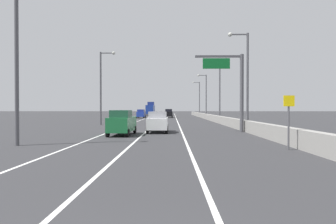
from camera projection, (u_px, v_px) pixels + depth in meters
name	position (u px, v px, depth m)	size (l,w,h in m)	color
ground_plane	(170.00, 118.00, 66.90)	(320.00, 320.00, 0.00)	#2D2D30
lane_stripe_left	(142.00, 120.00, 57.98)	(0.16, 130.00, 0.00)	silver
lane_stripe_center	(160.00, 120.00, 57.93)	(0.16, 130.00, 0.00)	silver
lane_stripe_right	(177.00, 120.00, 57.88)	(0.16, 130.00, 0.00)	silver
jersey_barrier_right	(221.00, 120.00, 42.78)	(0.60, 120.00, 1.10)	gray
overhead_sign_gantry	(234.00, 83.00, 27.37)	(4.68, 0.36, 7.50)	#47474C
speed_advisory_sign	(289.00, 118.00, 15.63)	(0.60, 0.11, 3.00)	#4C4C51
lamp_post_right_second	(245.00, 74.00, 29.29)	(2.14, 0.44, 10.12)	#4C4C51
lamp_post_right_third	(218.00, 87.00, 47.42)	(2.14, 0.44, 10.12)	#4C4C51
lamp_post_right_fourth	(205.00, 93.00, 65.56)	(2.14, 0.44, 10.12)	#4C4C51
lamp_post_right_fifth	(199.00, 96.00, 83.70)	(2.14, 0.44, 10.12)	#4C4C51
lamp_post_left_near	(21.00, 51.00, 17.38)	(2.14, 0.44, 10.12)	#4C4C51
lamp_post_left_mid	(103.00, 83.00, 39.16)	(2.14, 0.44, 10.12)	#4C4C51
car_green_0	(122.00, 123.00, 24.25)	(1.94, 4.53, 2.14)	#196033
car_black_1	(169.00, 113.00, 69.39)	(2.00, 4.41, 2.12)	black
car_white_2	(158.00, 122.00, 27.00)	(1.93, 4.13, 1.97)	white
car_yellow_3	(169.00, 113.00, 85.63)	(1.88, 4.36, 1.89)	gold
car_blue_4	(141.00, 114.00, 66.49)	(1.86, 4.15, 2.03)	#1E389E
box_truck	(150.00, 109.00, 91.45)	(2.51, 9.65, 4.40)	navy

